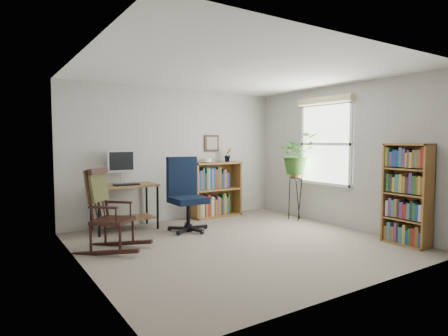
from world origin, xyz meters
TOP-DOWN VIEW (x-y plane):
  - floor at (0.00, 0.00)m, footprint 4.20×4.00m
  - ceiling at (0.00, 0.00)m, footprint 4.20×4.00m
  - wall_back at (0.00, 2.00)m, footprint 4.20×0.00m
  - wall_front at (0.00, -2.00)m, footprint 4.20×0.00m
  - wall_left at (-2.10, 0.00)m, footprint 0.00×4.00m
  - wall_right at (2.10, 0.00)m, footprint 0.00×4.00m
  - window at (2.06, 0.30)m, footprint 0.12×1.20m
  - desk at (-1.10, 1.70)m, footprint 1.03×0.57m
  - monitor at (-1.10, 1.84)m, footprint 0.46×0.16m
  - keyboard at (-1.10, 1.58)m, footprint 0.40×0.15m
  - office_chair at (-0.27, 1.04)m, footprint 0.69×0.69m
  - rocking_chair at (-1.61, 0.62)m, footprint 1.09×1.08m
  - low_bookshelf at (0.74, 1.82)m, footprint 0.99×0.33m
  - tall_bookshelf at (1.92, -1.32)m, footprint 0.27×0.62m
  - plant_stand at (1.80, 0.75)m, footprint 0.26×0.26m
  - spider_plant at (1.80, 0.75)m, footprint 1.69×1.88m
  - potted_plant_small at (1.02, 1.83)m, footprint 0.13×0.24m
  - framed_picture at (0.74, 1.97)m, footprint 0.32×0.04m

SIDE VIEW (x-z plane):
  - floor at x=0.00m, z-range 0.00..0.00m
  - desk at x=-1.10m, z-range 0.00..0.74m
  - plant_stand at x=1.80m, z-range 0.00..0.92m
  - low_bookshelf at x=0.74m, z-range 0.00..1.05m
  - rocking_chair at x=-1.61m, z-range 0.00..1.11m
  - office_chair at x=-0.27m, z-range 0.00..1.22m
  - tall_bookshelf at x=1.92m, z-range 0.00..1.42m
  - keyboard at x=-1.10m, z-range 0.74..0.77m
  - monitor at x=-1.10m, z-range 0.74..1.30m
  - potted_plant_small at x=1.02m, z-range 1.05..1.16m
  - wall_back at x=0.00m, z-range 0.00..2.40m
  - wall_front at x=0.00m, z-range 0.00..2.40m
  - wall_left at x=-2.10m, z-range 0.00..2.40m
  - wall_right at x=2.10m, z-range 0.00..2.40m
  - window at x=2.06m, z-range 0.65..2.15m
  - framed_picture at x=0.74m, z-range 1.25..1.57m
  - spider_plant at x=1.80m, z-range 0.85..2.32m
  - ceiling at x=0.00m, z-range 2.40..2.40m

